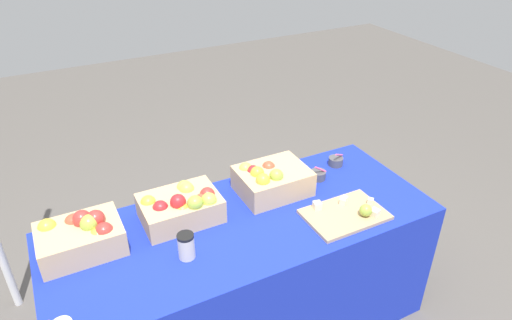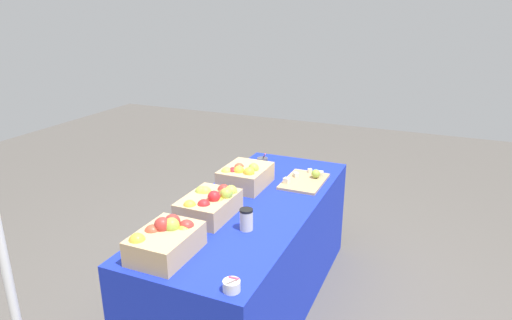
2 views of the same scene
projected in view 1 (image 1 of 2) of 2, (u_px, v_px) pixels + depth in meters
The scene contains 8 objects.
table at pixel (245, 276), 2.41m from camera, with size 1.90×0.76×0.74m, color #192DB7.
apple_crate_left at pixel (82, 235), 2.00m from camera, with size 0.36×0.26×0.18m.
apple_crate_middle at pixel (182, 206), 2.19m from camera, with size 0.37×0.27×0.17m.
apple_crate_right at pixel (271, 180), 2.39m from camera, with size 0.36×0.28×0.18m.
cutting_board_front at pixel (347, 213), 2.24m from camera, with size 0.39×0.27×0.08m.
sample_bowl_near at pixel (336, 161), 2.65m from camera, with size 0.09×0.08×0.10m.
sample_bowl_far at pixel (318, 175), 2.53m from camera, with size 0.09×0.09×0.10m.
coffee_cup at pixel (186, 246), 1.97m from camera, with size 0.07×0.07×0.12m.
Camera 1 is at (-0.75, -1.58, 2.13)m, focal length 32.05 mm.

